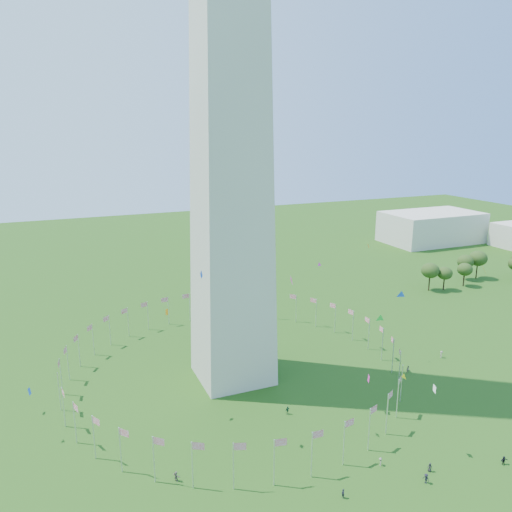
% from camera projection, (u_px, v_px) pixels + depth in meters
% --- Properties ---
extents(washington_monument, '(16.80, 16.80, 169.00)m').
position_uv_depth(washington_monument, '(228.00, 4.00, 102.69)').
color(washington_monument, beige).
rests_on(washington_monument, ground).
extents(flag_ring, '(80.24, 80.24, 9.00)m').
position_uv_depth(flag_ring, '(233.00, 359.00, 122.73)').
color(flag_ring, silver).
rests_on(flag_ring, ground).
extents(gov_building_east_a, '(50.00, 30.00, 16.00)m').
position_uv_depth(gov_building_east_a, '(431.00, 227.00, 267.21)').
color(gov_building_east_a, beige).
rests_on(gov_building_east_a, ground).
extents(crowd, '(101.89, 64.42, 2.05)m').
position_uv_depth(crowd, '(370.00, 471.00, 88.33)').
color(crowd, slate).
rests_on(crowd, ground).
extents(kites_aloft, '(114.86, 58.17, 35.33)m').
position_uv_depth(kites_aloft, '(344.00, 324.00, 104.44)').
color(kites_aloft, green).
rests_on(kites_aloft, ground).
extents(tree_line_east, '(53.45, 15.76, 11.27)m').
position_uv_depth(tree_line_east, '(473.00, 270.00, 197.16)').
color(tree_line_east, '#33521B').
rests_on(tree_line_east, ground).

